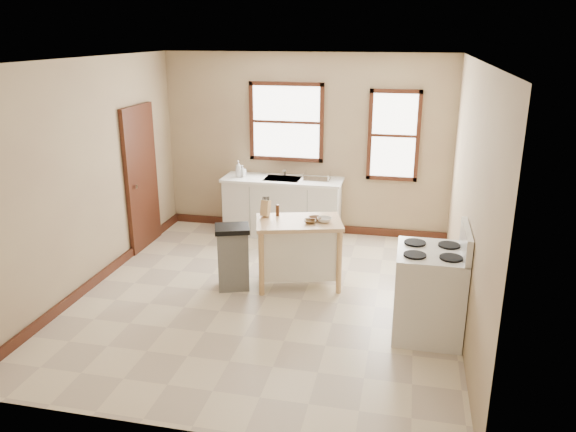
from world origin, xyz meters
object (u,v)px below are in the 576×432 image
object	(u,v)px
kitchen_island	(299,253)
gas_stove	(430,281)
soap_bottle_a	(239,169)
trash_bin	(233,257)
bowl_c	(324,220)
bowl_b	(315,218)
pepper_grinder	(278,210)
knife_block	(265,209)
bowl_a	(310,221)
soap_bottle_b	(243,171)
dish_rack	(317,177)

from	to	relation	value
kitchen_island	gas_stove	bearing A→B (deg)	-45.70
soap_bottle_a	trash_bin	world-z (taller)	soap_bottle_a
bowl_c	kitchen_island	bearing A→B (deg)	-177.13
bowl_b	trash_bin	xyz separation A→B (m)	(-0.97, -0.34, -0.47)
kitchen_island	pepper_grinder	bearing A→B (deg)	142.07
bowl_b	pepper_grinder	bearing A→B (deg)	173.83
kitchen_island	pepper_grinder	distance (m)	0.60
soap_bottle_a	knife_block	xyz separation A→B (m)	(0.86, -1.65, -0.09)
bowl_a	trash_bin	world-z (taller)	bowl_a
kitchen_island	trash_bin	bearing A→B (deg)	-176.68
trash_bin	gas_stove	xyz separation A→B (m)	(2.36, -0.65, 0.20)
kitchen_island	trash_bin	world-z (taller)	kitchen_island
bowl_a	trash_bin	bearing A→B (deg)	-167.02
soap_bottle_b	trash_bin	distance (m)	2.15
soap_bottle_a	gas_stove	size ratio (longest dim) A/B	0.21
soap_bottle_b	pepper_grinder	bearing A→B (deg)	-40.65
kitchen_island	bowl_b	bearing A→B (deg)	5.15
gas_stove	bowl_a	bearing A→B (deg)	148.91
soap_bottle_a	kitchen_island	bearing A→B (deg)	-76.15
dish_rack	kitchen_island	bearing A→B (deg)	-101.90
dish_rack	bowl_a	size ratio (longest dim) A/B	2.60
soap_bottle_b	kitchen_island	size ratio (longest dim) A/B	0.17
bowl_b	bowl_c	size ratio (longest dim) A/B	0.86
bowl_a	gas_stove	distance (m)	1.69
soap_bottle_b	knife_block	bearing A→B (deg)	-45.28
soap_bottle_b	dish_rack	distance (m)	1.17
bowl_a	dish_rack	bearing A→B (deg)	96.88
kitchen_island	trash_bin	size ratio (longest dim) A/B	1.29
pepper_grinder	bowl_a	world-z (taller)	pepper_grinder
trash_bin	bowl_a	bearing A→B (deg)	-6.75
pepper_grinder	bowl_b	world-z (taller)	pepper_grinder
kitchen_island	bowl_c	distance (m)	0.56
soap_bottle_b	gas_stove	world-z (taller)	gas_stove
kitchen_island	bowl_a	size ratio (longest dim) A/B	6.79
bowl_b	soap_bottle_b	bearing A→B (deg)	130.61
kitchen_island	bowl_a	xyz separation A→B (m)	(0.15, -0.05, 0.45)
knife_block	dish_rack	bearing A→B (deg)	86.68
bowl_a	kitchen_island	bearing A→B (deg)	160.16
knife_block	bowl_c	distance (m)	0.77
dish_rack	trash_bin	world-z (taller)	dish_rack
bowl_b	dish_rack	bearing A→B (deg)	98.65
soap_bottle_a	bowl_b	distance (m)	2.23
soap_bottle_a	kitchen_island	xyz separation A→B (m)	(1.30, -1.72, -0.62)
bowl_b	bowl_a	bearing A→B (deg)	-107.61
trash_bin	dish_rack	bearing A→B (deg)	51.37
pepper_grinder	dish_rack	bearing A→B (deg)	82.34
trash_bin	bowl_c	bearing A→B (deg)	-5.24
knife_block	bowl_b	world-z (taller)	knife_block
bowl_c	trash_bin	bearing A→B (deg)	-165.51
knife_block	pepper_grinder	bearing A→B (deg)	27.80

